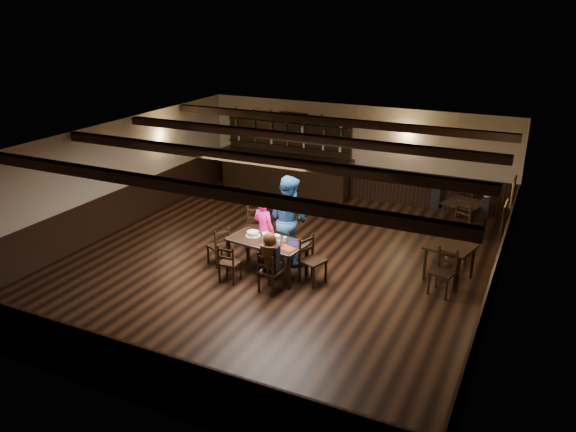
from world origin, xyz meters
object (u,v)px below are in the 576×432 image
at_px(dining_table, 267,244).
at_px(woman_pink, 264,230).
at_px(chair_near_left, 228,261).
at_px(man_blue, 289,219).
at_px(cake, 253,234).
at_px(bar_counter, 285,167).
at_px(chair_near_right, 268,270).

xyz_separation_m(dining_table, woman_pink, (-0.32, 0.46, 0.08)).
distance_m(chair_near_left, man_blue, 1.68).
bearing_deg(woman_pink, chair_near_left, 93.91).
xyz_separation_m(woman_pink, cake, (-0.07, -0.36, 0.04)).
xyz_separation_m(woman_pink, bar_counter, (-1.80, 4.77, -0.03)).
relative_size(dining_table, bar_counter, 0.41).
distance_m(chair_near_right, man_blue, 1.62).
distance_m(cake, bar_counter, 5.42).
xyz_separation_m(man_blue, cake, (-0.51, -0.68, -0.18)).
bearing_deg(woman_pink, chair_near_right, 135.31).
bearing_deg(woman_pink, man_blue, -130.34).
bearing_deg(cake, bar_counter, 108.60).
distance_m(chair_near_right, bar_counter, 6.50).
bearing_deg(dining_table, chair_near_right, -61.00).
relative_size(chair_near_right, cake, 2.72).
height_order(chair_near_left, woman_pink, woman_pink).
height_order(chair_near_left, cake, cake).
relative_size(chair_near_left, cake, 2.60).
bearing_deg(bar_counter, chair_near_right, -67.10).
height_order(chair_near_right, man_blue, man_blue).
height_order(chair_near_left, bar_counter, bar_counter).
xyz_separation_m(chair_near_left, cake, (0.14, 0.79, 0.32)).
bearing_deg(bar_counter, cake, -71.40).
xyz_separation_m(chair_near_left, man_blue, (0.65, 1.47, 0.49)).
bearing_deg(chair_near_left, bar_counter, 104.97).
xyz_separation_m(chair_near_left, chair_near_right, (0.94, -0.06, 0.02)).
bearing_deg(woman_pink, bar_counter, -55.15).
xyz_separation_m(chair_near_right, woman_pink, (-0.73, 1.21, 0.25)).
bearing_deg(cake, woman_pink, 79.32).
bearing_deg(bar_counter, man_blue, -63.37).
height_order(woman_pink, man_blue, man_blue).
distance_m(woman_pink, man_blue, 0.58).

